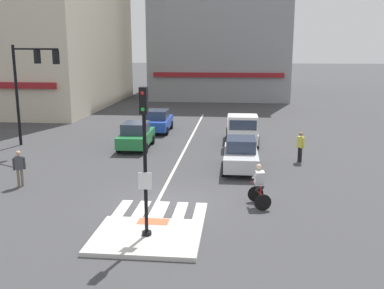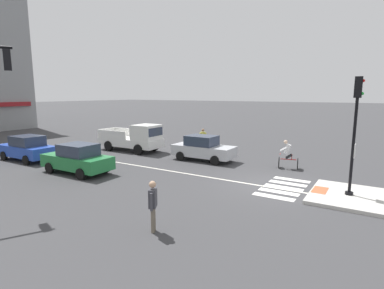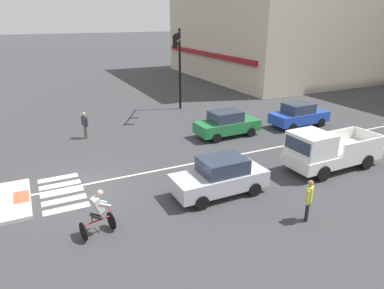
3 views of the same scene
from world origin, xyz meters
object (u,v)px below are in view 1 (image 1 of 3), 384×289
object	(u,v)px
pedestrian_at_curb_left	(19,166)
pedestrian_waiting_far_side	(300,145)
traffic_light_mast	(29,78)
pickup_truck_white_eastbound_far	(242,130)
car_green_westbound_far	(136,135)
car_blue_westbound_distant	(158,121)
cyclist	(259,185)
car_silver_eastbound_mid	(241,154)
signal_pole	(145,149)

from	to	relation	value
pedestrian_at_curb_left	pedestrian_waiting_far_side	world-z (taller)	same
traffic_light_mast	pickup_truck_white_eastbound_far	bearing A→B (deg)	9.52
car_green_westbound_far	car_blue_westbound_distant	bearing A→B (deg)	86.00
traffic_light_mast	pickup_truck_white_eastbound_far	distance (m)	13.65
car_blue_westbound_distant	pickup_truck_white_eastbound_far	world-z (taller)	pickup_truck_white_eastbound_far
pedestrian_waiting_far_side	pedestrian_at_curb_left	bearing A→B (deg)	-156.40
cyclist	pedestrian_waiting_far_side	world-z (taller)	cyclist
car_silver_eastbound_mid	pedestrian_waiting_far_side	bearing A→B (deg)	30.02
cyclist	pedestrian_at_curb_left	size ratio (longest dim) A/B	1.01
pedestrian_at_curb_left	cyclist	bearing A→B (deg)	-7.40
car_blue_westbound_distant	pickup_truck_white_eastbound_far	size ratio (longest dim) A/B	0.80
traffic_light_mast	car_silver_eastbound_mid	xyz separation A→B (m)	(12.94, -3.82, -3.56)
signal_pole	car_blue_westbound_distant	size ratio (longest dim) A/B	1.18
car_silver_eastbound_mid	pedestrian_at_curb_left	xyz separation A→B (m)	(-9.96, -3.90, 0.17)
traffic_light_mast	cyclist	xyz separation A→B (m)	(13.64, -9.10, -3.50)
car_green_westbound_far	traffic_light_mast	bearing A→B (deg)	-176.09
cyclist	pedestrian_at_curb_left	world-z (taller)	cyclist
car_green_westbound_far	pickup_truck_white_eastbound_far	xyz separation A→B (m)	(6.57, 1.74, 0.17)
pickup_truck_white_eastbound_far	signal_pole	bearing A→B (deg)	-102.17
car_blue_westbound_distant	cyclist	bearing A→B (deg)	-65.83
traffic_light_mast	car_blue_westbound_distant	size ratio (longest dim) A/B	1.53
signal_pole	car_green_westbound_far	xyz separation A→B (m)	(-3.35, 13.15, -2.27)
car_green_westbound_far	car_blue_westbound_distant	distance (m)	5.58
car_green_westbound_far	pedestrian_at_curb_left	xyz separation A→B (m)	(-3.50, -8.16, 0.17)
traffic_light_mast	cyclist	world-z (taller)	traffic_light_mast
car_blue_westbound_distant	pedestrian_waiting_far_side	world-z (taller)	pedestrian_waiting_far_side
car_silver_eastbound_mid	pedestrian_at_curb_left	size ratio (longest dim) A/B	2.46
car_blue_westbound_distant	pickup_truck_white_eastbound_far	xyz separation A→B (m)	(6.18, -3.82, 0.17)
car_blue_westbound_distant	cyclist	xyz separation A→B (m)	(6.78, -15.11, 0.06)
car_blue_westbound_distant	pedestrian_at_curb_left	distance (m)	14.27
car_green_westbound_far	car_silver_eastbound_mid	world-z (taller)	same
car_green_westbound_far	pedestrian_waiting_far_side	distance (m)	10.00
signal_pole	car_blue_westbound_distant	bearing A→B (deg)	99.00
car_green_westbound_far	cyclist	bearing A→B (deg)	-53.08
traffic_light_mast	car_green_westbound_far	distance (m)	7.40
signal_pole	car_silver_eastbound_mid	xyz separation A→B (m)	(3.11, 8.89, -2.27)
pickup_truck_white_eastbound_far	pedestrian_waiting_far_side	distance (m)	5.19
car_green_westbound_far	pedestrian_at_curb_left	world-z (taller)	pedestrian_at_curb_left
pickup_truck_white_eastbound_far	cyclist	bearing A→B (deg)	-86.93
cyclist	car_green_westbound_far	bearing A→B (deg)	126.92
car_green_westbound_far	car_blue_westbound_distant	xyz separation A→B (m)	(0.39, 5.57, 0.00)
pickup_truck_white_eastbound_far	pedestrian_at_curb_left	world-z (taller)	pickup_truck_white_eastbound_far
signal_pole	car_blue_westbound_distant	xyz separation A→B (m)	(-2.96, 18.72, -2.27)
traffic_light_mast	cyclist	bearing A→B (deg)	-33.71
pickup_truck_white_eastbound_far	cyclist	world-z (taller)	pickup_truck_white_eastbound_far
traffic_light_mast	pickup_truck_white_eastbound_far	size ratio (longest dim) A/B	1.23
car_green_westbound_far	car_blue_westbound_distant	size ratio (longest dim) A/B	1.00
pickup_truck_white_eastbound_far	pedestrian_waiting_far_side	xyz separation A→B (m)	(3.15, -4.13, 0.00)
car_green_westbound_far	car_blue_westbound_distant	world-z (taller)	same
signal_pole	pedestrian_waiting_far_side	bearing A→B (deg)	59.43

